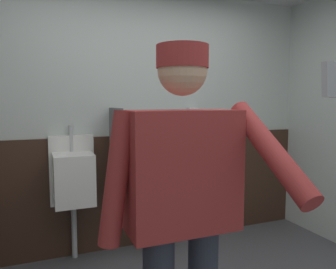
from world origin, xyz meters
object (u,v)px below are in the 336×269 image
at_px(urinal_left, 74,178).
at_px(cell_phone, 331,80).
at_px(soap_dispenser, 193,116).
at_px(urinal_middle, 153,171).
at_px(person, 183,204).

xyz_separation_m(urinal_left, cell_phone, (0.58, -2.17, 0.75)).
bearing_deg(urinal_left, soap_dispenser, 5.52).
xyz_separation_m(urinal_middle, person, (-0.44, -1.67, 0.23)).
bearing_deg(urinal_middle, cell_phone, -94.46).
xyz_separation_m(urinal_left, soap_dispenser, (1.24, 0.12, 0.53)).
xyz_separation_m(urinal_left, person, (0.31, -1.67, 0.23)).
distance_m(person, soap_dispenser, 2.04).
bearing_deg(cell_phone, urinal_middle, 79.60).
height_order(urinal_middle, soap_dispenser, soap_dispenser).
bearing_deg(person, soap_dispenser, 62.53).
relative_size(urinal_left, cell_phone, 11.27).
height_order(urinal_left, person, person).
xyz_separation_m(urinal_middle, cell_phone, (-0.17, -2.17, 0.75)).
height_order(urinal_middle, cell_phone, cell_phone).
distance_m(urinal_middle, person, 1.75).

